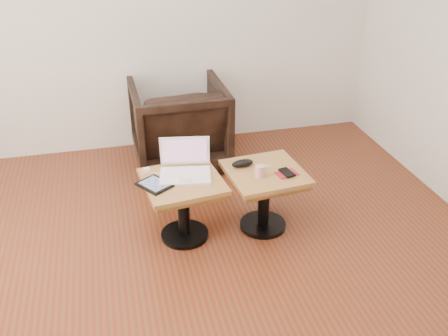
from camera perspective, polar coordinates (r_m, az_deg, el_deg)
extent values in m
cube|color=brown|center=(3.15, -4.73, -14.95)|extent=(4.50, 4.50, 0.01)
cube|color=white|center=(4.59, -10.43, 18.08)|extent=(4.50, 0.02, 2.70)
cylinder|color=black|center=(3.65, -4.51, -7.56)|extent=(0.34, 0.34, 0.03)
cylinder|color=black|center=(3.53, -4.64, -4.68)|extent=(0.09, 0.09, 0.41)
cube|color=brown|center=(3.43, -4.77, -2.06)|extent=(0.53, 0.53, 0.04)
cube|color=#975D29|center=(3.41, -4.79, -1.55)|extent=(0.58, 0.58, 0.03)
cylinder|color=black|center=(3.75, 4.45, -6.46)|extent=(0.34, 0.34, 0.03)
cylinder|color=black|center=(3.63, 4.59, -3.62)|extent=(0.09, 0.09, 0.41)
cube|color=brown|center=(3.53, 4.70, -1.06)|extent=(0.52, 0.52, 0.04)
cube|color=#975D29|center=(3.51, 4.73, -0.55)|extent=(0.57, 0.57, 0.03)
cube|color=white|center=(3.42, -4.43, -0.91)|extent=(0.38, 0.30, 0.02)
cube|color=silver|center=(3.45, -4.44, -0.46)|extent=(0.30, 0.16, 0.00)
cube|color=silver|center=(3.36, -4.44, -1.34)|extent=(0.10, 0.08, 0.00)
cube|color=white|center=(3.48, -4.51, 1.98)|extent=(0.35, 0.10, 0.23)
cube|color=#A73436|center=(3.48, -4.51, 1.98)|extent=(0.31, 0.09, 0.19)
cube|color=black|center=(3.35, -7.93, -1.90)|extent=(0.26, 0.27, 0.01)
cube|color=#191E38|center=(3.34, -7.94, -1.78)|extent=(0.21, 0.22, 0.00)
cube|color=white|center=(3.51, -8.85, -0.25)|extent=(0.05, 0.05, 0.03)
ellipsoid|color=black|center=(3.54, 2.12, 0.54)|extent=(0.17, 0.09, 0.05)
cylinder|color=#D25162|center=(3.41, 4.08, -0.38)|extent=(0.07, 0.07, 0.09)
sphere|color=white|center=(3.55, 4.87, 0.22)|extent=(0.01, 0.01, 0.01)
sphere|color=white|center=(3.57, 5.07, 0.35)|extent=(0.01, 0.01, 0.01)
sphere|color=white|center=(3.56, 4.58, 0.32)|extent=(0.01, 0.01, 0.01)
sphere|color=white|center=(3.55, 5.32, 0.20)|extent=(0.01, 0.01, 0.01)
sphere|color=white|center=(3.53, 4.67, 0.08)|extent=(0.01, 0.01, 0.01)
cylinder|color=white|center=(3.55, 4.87, 0.16)|extent=(0.06, 0.04, 0.00)
cube|color=maroon|center=(3.48, 7.18, -0.63)|extent=(0.16, 0.13, 0.01)
cube|color=black|center=(3.47, 7.19, -0.51)|extent=(0.09, 0.14, 0.01)
imported|color=black|center=(4.48, -5.14, 5.08)|extent=(0.82, 0.84, 0.75)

